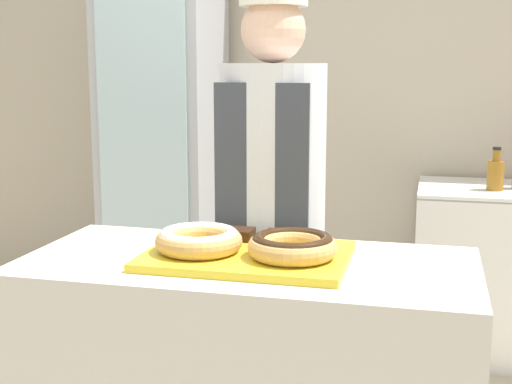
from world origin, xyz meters
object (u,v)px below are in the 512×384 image
object	(u,v)px
beverage_fridge	(164,148)
serving_tray	(247,256)
donut_chocolate_glaze	(292,245)
brownie_back_left	(240,234)
brownie_back_right	(279,236)
bottle_amber	(496,174)
chest_freezer	(504,271)
donut_light_glaze	(199,239)
baker_person	(272,217)

from	to	relation	value
beverage_fridge	serving_tray	bearing A→B (deg)	-61.95
donut_chocolate_glaze	brownie_back_left	bearing A→B (deg)	139.52
brownie_back_right	bottle_amber	xyz separation A→B (m)	(0.74, 1.55, -0.01)
chest_freezer	brownie_back_right	bearing A→B (deg)	-116.66
brownie_back_left	brownie_back_right	bearing A→B (deg)	0.00
donut_chocolate_glaze	bottle_amber	distance (m)	1.84
donut_light_glaze	brownie_back_left	xyz separation A→B (m)	(0.07, 0.17, -0.02)
brownie_back_right	beverage_fridge	size ratio (longest dim) A/B	0.04
donut_light_glaze	chest_freezer	size ratio (longest dim) A/B	0.28
brownie_back_left	beverage_fridge	xyz separation A→B (m)	(-0.88, 1.62, 0.06)
donut_light_glaze	beverage_fridge	distance (m)	1.96
serving_tray	brownie_back_right	world-z (taller)	brownie_back_right
donut_light_glaze	baker_person	world-z (taller)	baker_person
beverage_fridge	baker_person	bearing A→B (deg)	-53.85
baker_person	beverage_fridge	xyz separation A→B (m)	(-0.88, 1.21, 0.09)
donut_light_glaze	chest_freezer	world-z (taller)	donut_light_glaze
brownie_back_right	baker_person	world-z (taller)	baker_person
chest_freezer	brownie_back_left	bearing A→B (deg)	-119.98
chest_freezer	beverage_fridge	bearing A→B (deg)	-179.79
donut_light_glaze	bottle_amber	size ratio (longest dim) A/B	1.18
baker_person	bottle_amber	bearing A→B (deg)	53.29
donut_light_glaze	brownie_back_right	size ratio (longest dim) A/B	3.06
donut_light_glaze	baker_person	bearing A→B (deg)	81.72
bottle_amber	brownie_back_left	bearing A→B (deg)	-119.04
bottle_amber	serving_tray	bearing A→B (deg)	-115.34
chest_freezer	donut_chocolate_glaze	bearing A→B (deg)	-112.45
brownie_back_right	beverage_fridge	bearing A→B (deg)	121.64
donut_chocolate_glaze	brownie_back_right	xyz separation A→B (m)	(-0.07, 0.17, -0.02)
baker_person	beverage_fridge	size ratio (longest dim) A/B	0.86
chest_freezer	bottle_amber	xyz separation A→B (m)	(-0.08, -0.08, 0.50)
brownie_back_right	serving_tray	bearing A→B (deg)	-113.62
beverage_fridge	donut_light_glaze	bearing A→B (deg)	-65.85
brownie_back_left	brownie_back_right	distance (m)	0.12
serving_tray	donut_light_glaze	xyz separation A→B (m)	(-0.14, -0.03, 0.05)
serving_tray	donut_chocolate_glaze	xyz separation A→B (m)	(0.14, -0.03, 0.05)
chest_freezer	donut_light_glaze	bearing A→B (deg)	-119.45
serving_tray	brownie_back_right	bearing A→B (deg)	66.38
serving_tray	donut_chocolate_glaze	size ratio (longest dim) A/B	2.30
donut_light_glaze	bottle_amber	xyz separation A→B (m)	(0.93, 1.72, -0.03)
donut_chocolate_glaze	beverage_fridge	bearing A→B (deg)	120.98
serving_tray	brownie_back_left	world-z (taller)	brownie_back_left
donut_chocolate_glaze	brownie_back_left	distance (m)	0.26
donut_light_glaze	chest_freezer	bearing A→B (deg)	60.55
beverage_fridge	chest_freezer	xyz separation A→B (m)	(1.81, 0.01, -0.57)
brownie_back_right	beverage_fridge	xyz separation A→B (m)	(-1.00, 1.62, 0.06)
serving_tray	brownie_back_left	distance (m)	0.15
baker_person	beverage_fridge	bearing A→B (deg)	126.15
baker_person	serving_tray	bearing A→B (deg)	-84.57
serving_tray	donut_chocolate_glaze	distance (m)	0.15
baker_person	chest_freezer	bearing A→B (deg)	52.67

